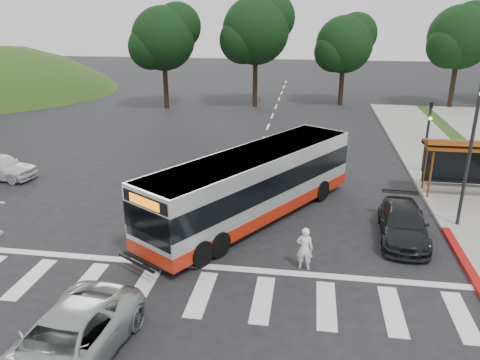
% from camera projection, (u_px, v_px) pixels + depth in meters
% --- Properties ---
extents(ground, '(140.00, 140.00, 0.00)m').
position_uv_depth(ground, '(228.00, 227.00, 19.79)').
color(ground, black).
rests_on(ground, ground).
extents(sidewalk_east, '(4.00, 40.00, 0.12)m').
position_uv_depth(sidewalk_east, '(450.00, 176.00, 25.65)').
color(sidewalk_east, gray).
rests_on(sidewalk_east, ground).
extents(curb_east, '(0.30, 40.00, 0.15)m').
position_uv_depth(curb_east, '(413.00, 174.00, 25.92)').
color(curb_east, '#9E9991').
rests_on(curb_east, ground).
extents(curb_east_red, '(0.32, 6.00, 0.15)m').
position_uv_depth(curb_east_red, '(467.00, 266.00, 16.65)').
color(curb_east_red, maroon).
rests_on(curb_east_red, ground).
extents(crosswalk_ladder, '(18.00, 2.60, 0.01)m').
position_uv_depth(crosswalk_ladder, '(201.00, 294.00, 15.15)').
color(crosswalk_ladder, silver).
rests_on(crosswalk_ladder, ground).
extents(bus_shelter, '(4.20, 1.60, 2.86)m').
position_uv_depth(bus_shelter, '(470.00, 151.00, 22.20)').
color(bus_shelter, '#904818').
rests_on(bus_shelter, sidewalk_east).
extents(traffic_signal_ne_tall, '(0.18, 0.37, 6.50)m').
position_uv_depth(traffic_signal_ne_tall, '(472.00, 138.00, 18.49)').
color(traffic_signal_ne_tall, black).
rests_on(traffic_signal_ne_tall, ground).
extents(traffic_signal_ne_short, '(0.18, 0.37, 4.00)m').
position_uv_depth(traffic_signal_ne_short, '(428.00, 130.00, 25.47)').
color(traffic_signal_ne_short, black).
rests_on(traffic_signal_ne_short, ground).
extents(tree_ne_a, '(6.16, 5.74, 9.30)m').
position_uv_depth(tree_ne_a, '(461.00, 36.00, 41.37)').
color(tree_ne_a, black).
rests_on(tree_ne_a, parking_lot).
extents(tree_north_a, '(6.60, 6.15, 10.17)m').
position_uv_depth(tree_north_a, '(257.00, 29.00, 41.86)').
color(tree_north_a, black).
rests_on(tree_north_a, ground).
extents(tree_north_b, '(5.72, 5.33, 8.43)m').
position_uv_depth(tree_north_b, '(345.00, 43.00, 43.02)').
color(tree_north_b, black).
rests_on(tree_north_b, ground).
extents(tree_north_c, '(6.16, 5.74, 9.30)m').
position_uv_depth(tree_north_c, '(164.00, 37.00, 41.34)').
color(tree_north_c, black).
rests_on(tree_north_c, ground).
extents(transit_bus, '(8.28, 11.11, 2.99)m').
position_uv_depth(transit_bus, '(254.00, 186.00, 20.12)').
color(transit_bus, silver).
rests_on(transit_bus, ground).
extents(pedestrian, '(0.61, 0.43, 1.60)m').
position_uv_depth(pedestrian, '(305.00, 248.00, 16.36)').
color(pedestrian, white).
rests_on(pedestrian, ground).
extents(dark_sedan, '(2.13, 4.55, 1.28)m').
position_uv_depth(dark_sedan, '(403.00, 224.00, 18.63)').
color(dark_sedan, black).
rests_on(dark_sedan, ground).
extents(silver_suv_south, '(2.86, 5.33, 1.42)m').
position_uv_depth(silver_suv_south, '(64.00, 344.00, 11.84)').
color(silver_suv_south, '#ACB0B2').
rests_on(silver_suv_south, ground).
extents(west_car_white, '(4.18, 2.12, 1.36)m').
position_uv_depth(west_car_white, '(0.00, 166.00, 25.25)').
color(west_car_white, silver).
rests_on(west_car_white, ground).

